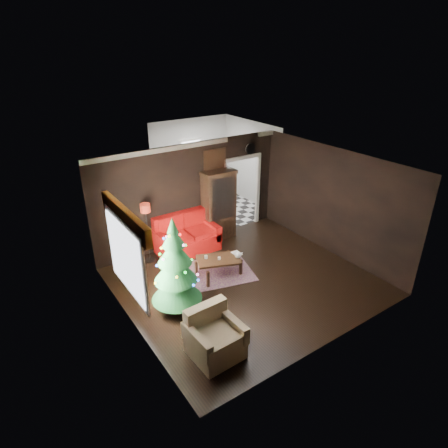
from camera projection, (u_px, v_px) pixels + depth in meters
floor at (245, 281)px, 8.98m from camera, size 5.50×5.50×0.00m
ceiling at (249, 167)px, 7.77m from camera, size 5.50×5.50×0.00m
wall_back at (191, 194)px, 10.24m from camera, size 5.50×0.00×5.50m
wall_front at (335, 282)px, 6.51m from camera, size 5.50×0.00×5.50m
wall_left at (128, 266)px, 6.98m from camera, size 0.00×5.50×5.50m
wall_right at (332, 202)px, 9.77m from camera, size 0.00×5.50×5.50m
doorway at (241, 194)px, 11.26m from camera, size 1.10×0.10×2.10m
left_window at (125, 258)px, 7.13m from camera, size 0.05×1.60×1.40m
valance at (125, 217)px, 6.82m from camera, size 0.12×2.10×0.35m
kitchen_floor at (214, 210)px, 12.83m from camera, size 3.00×3.00×0.00m
kitchen_window at (191, 151)px, 13.18m from camera, size 0.70×0.06×0.70m
rug at (212, 272)px, 9.32m from camera, size 2.21×1.85×0.01m
loveseat at (187, 234)px, 10.09m from camera, size 1.70×0.90×1.00m
curio_cabinet at (219, 206)px, 10.65m from camera, size 0.90×0.45×1.90m
floor_lamp at (148, 233)px, 9.43m from camera, size 0.30×0.30×1.56m
christmas_tree at (175, 266)px, 7.63m from camera, size 1.33×1.33×2.01m
armchair at (215, 335)px, 6.69m from camera, size 0.91×0.91×0.90m
coffee_table at (219, 267)px, 9.12m from camera, size 1.17×0.94×0.46m
teapot at (238, 255)px, 9.02m from camera, size 0.23×0.23×0.17m
cup_a at (206, 257)px, 9.03m from camera, size 0.10×0.10×0.07m
cup_b at (219, 258)px, 8.99m from camera, size 0.07×0.07×0.06m
book at (234, 250)px, 9.13m from camera, size 0.18×0.02×0.25m
wall_clock at (250, 149)px, 10.77m from camera, size 0.32×0.32×0.06m
painting at (215, 160)px, 10.22m from camera, size 0.62×0.05×0.52m
kitchen_counter at (196, 187)px, 13.53m from camera, size 1.80×0.60×0.90m
kitchen_table at (211, 204)px, 12.29m from camera, size 0.70×0.70×0.75m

